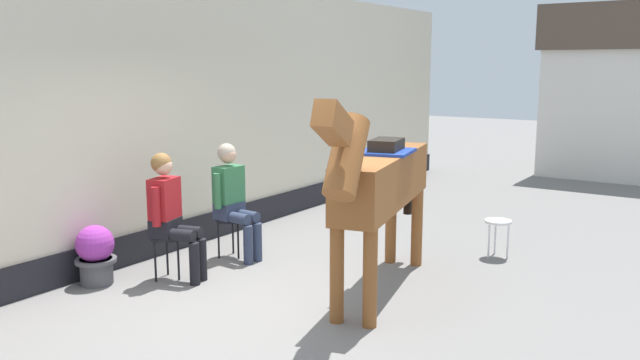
% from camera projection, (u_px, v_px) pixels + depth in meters
% --- Properties ---
extents(ground_plane, '(40.00, 40.00, 0.00)m').
position_uv_depth(ground_plane, '(420.00, 241.00, 8.63)').
color(ground_plane, slate).
extents(pub_facade_wall, '(0.34, 14.00, 3.40)m').
position_uv_depth(pub_facade_wall, '(197.00, 124.00, 8.52)').
color(pub_facade_wall, beige).
rests_on(pub_facade_wall, ground_plane).
extents(distant_cottage, '(3.40, 2.60, 3.50)m').
position_uv_depth(distant_cottage, '(634.00, 90.00, 13.44)').
color(distant_cottage, silver).
rests_on(distant_cottage, ground_plane).
extents(seated_visitor_near, '(0.61, 0.48, 1.39)m').
position_uv_depth(seated_visitor_near, '(170.00, 210.00, 6.95)').
color(seated_visitor_near, black).
rests_on(seated_visitor_near, ground_plane).
extents(seated_visitor_far, '(0.61, 0.49, 1.39)m').
position_uv_depth(seated_visitor_far, '(233.00, 195.00, 7.75)').
color(seated_visitor_far, black).
rests_on(seated_visitor_far, ground_plane).
extents(saddled_horse_center, '(0.97, 2.95, 2.06)m').
position_uv_depth(saddled_horse_center, '(380.00, 182.00, 6.44)').
color(saddled_horse_center, brown).
rests_on(saddled_horse_center, ground_plane).
extents(flower_planter_far, '(0.43, 0.43, 0.64)m').
position_uv_depth(flower_planter_far, '(95.00, 254.00, 6.89)').
color(flower_planter_far, '#4C4C51').
rests_on(flower_planter_far, ground_plane).
extents(spare_stool_white, '(0.32, 0.32, 0.46)m').
position_uv_depth(spare_stool_white, '(498.00, 225.00, 7.84)').
color(spare_stool_white, white).
rests_on(spare_stool_white, ground_plane).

